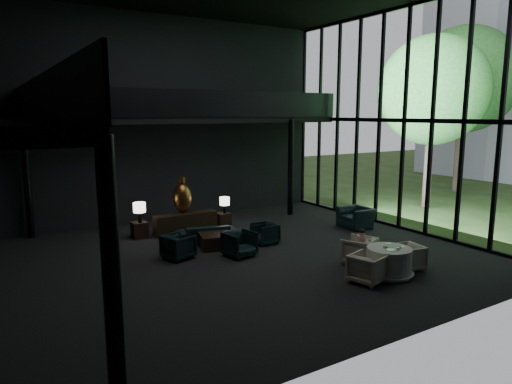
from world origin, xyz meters
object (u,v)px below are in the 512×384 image
lounge_armchair_east (265,233)px  lounge_armchair_south (240,241)px  dining_chair_east (408,256)px  bronze_urn (182,197)px  dining_chair_north (359,248)px  dining_chair_west (367,266)px  dining_table (389,263)px  child (362,239)px  side_table_right (223,220)px  window_armchair (356,213)px  coffee_table (216,240)px  console (186,223)px  table_lamp_left (139,208)px  table_lamp_right (225,202)px  side_table_left (140,230)px  lounge_armchair_west (178,245)px  sofa (207,231)px

lounge_armchair_east → lounge_armchair_south: 1.57m
lounge_armchair_south → dining_chair_east: bearing=-56.1°
bronze_urn → dining_chair_north: 6.72m
lounge_armchair_east → dining_chair_west: 4.33m
dining_table → child: size_ratio=2.23×
side_table_right → window_armchair: 5.03m
lounge_armchair_east → coffee_table: lounge_armchair_east is taller
console → lounge_armchair_east: bearing=-56.8°
side_table_right → window_armchair: bearing=-33.1°
console → table_lamp_left: 1.75m
table_lamp_right → dining_table: 7.03m
table_lamp_left → lounge_armchair_east: 4.38m
table_lamp_left → bronze_urn: bearing=3.0°
dining_chair_north → child: 0.28m
side_table_left → table_lamp_left: bearing=-90.0°
bronze_urn → side_table_right: size_ratio=2.43×
lounge_armchair_west → child: (4.22, -3.23, 0.32)m
side_table_left → lounge_armchair_south: 4.12m
side_table_left → coffee_table: side_table_left is taller
table_lamp_left → child: 7.52m
sofa → table_lamp_right: bearing=-120.9°
console → table_lamp_right: size_ratio=3.62×
lounge_armchair_east → dining_chair_north: dining_chair_north is taller
console → table_lamp_right: (1.60, 0.02, 0.62)m
lounge_armchair_east → window_armchair: 4.09m
lounge_armchair_west → window_armchair: 7.12m
window_armchair → dining_chair_east: window_armchair is taller
lounge_armchair_west → dining_chair_north: 5.26m
side_table_right → dining_chair_west: size_ratio=0.61×
side_table_left → window_armchair: 7.94m
table_lamp_right → child: 6.02m
lounge_armchair_south → dining_chair_north: bearing=-54.0°
window_armchair → dining_chair_east: bearing=-24.2°
table_lamp_right → dining_chair_north: (1.30, -5.79, -0.50)m
dining_chair_west → dining_table: bearing=-99.6°
lounge_armchair_west → dining_chair_east: lounge_armchair_west is taller
bronze_urn → dining_chair_east: bearing=-62.1°
lounge_armchair_south → child: (2.56, -2.48, 0.29)m
table_lamp_right → lounge_armchair_west: 3.97m
side_table_left → dining_chair_east: bearing=-53.0°
lounge_armchair_east → lounge_armchair_south: (-1.38, -0.75, 0.09)m
table_lamp_left → lounge_armchair_east: bearing=-40.0°
console → dining_chair_east: size_ratio=3.00×
side_table_left → table_lamp_right: table_lamp_right is taller
table_lamp_right → dining_chair_west: (0.45, -6.96, -0.54)m
lounge_armchair_south → coffee_table: lounge_armchair_south is taller
table_lamp_right → dining_chair_west: table_lamp_right is taller
sofa → dining_table: (2.70, -5.51, -0.02)m
side_table_left → table_lamp_right: 3.29m
lounge_armchair_east → dining_table: 4.40m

